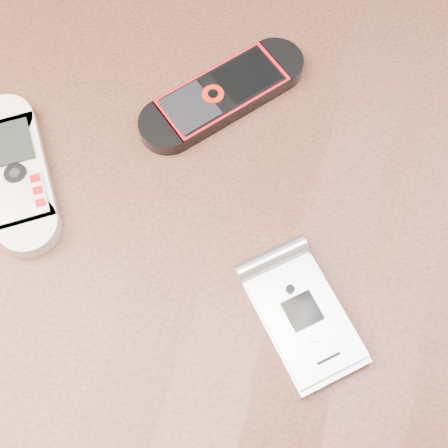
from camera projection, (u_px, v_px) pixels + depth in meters
ground at (221, 384)px, 1.16m from camera, size 4.00×4.00×0.00m
table at (219, 273)px, 0.57m from camera, size 1.20×0.80×0.75m
nokia_white at (17, 172)px, 0.48m from camera, size 0.12×0.14×0.02m
nokia_black_red at (223, 94)px, 0.51m from camera, size 0.13×0.15×0.02m
motorola_razr at (303, 317)px, 0.43m from camera, size 0.11×0.12×0.02m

